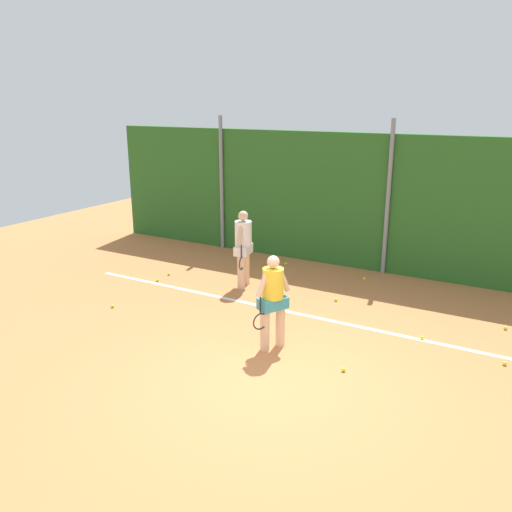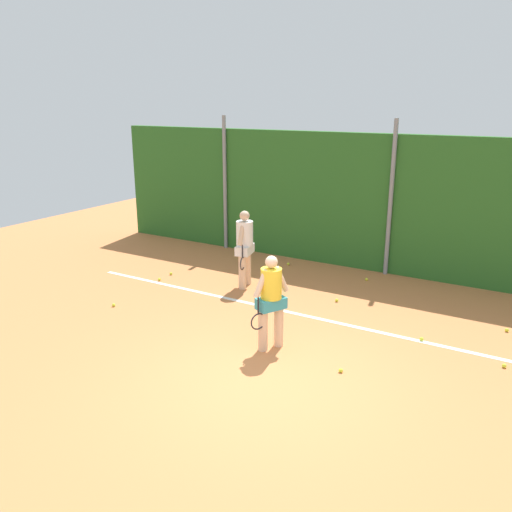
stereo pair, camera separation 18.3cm
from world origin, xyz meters
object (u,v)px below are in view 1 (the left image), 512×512
at_px(tennis_ball_12, 343,370).
at_px(tennis_ball_2, 336,300).
at_px(tennis_ball_0, 506,328).
at_px(player_foreground_near, 273,297).
at_px(tennis_ball_1, 364,279).
at_px(tennis_ball_9, 158,280).
at_px(tennis_ball_13, 244,272).
at_px(tennis_ball_6, 505,363).
at_px(tennis_ball_5, 422,338).
at_px(tennis_ball_10, 286,264).
at_px(tennis_ball_3, 169,274).
at_px(player_midcourt, 243,245).
at_px(tennis_ball_4, 113,306).

bearing_deg(tennis_ball_12, tennis_ball_2, 113.32).
bearing_deg(tennis_ball_0, player_foreground_near, -141.01).
relative_size(tennis_ball_1, tennis_ball_9, 1.00).
bearing_deg(player_foreground_near, tennis_ball_13, -115.31).
distance_m(tennis_ball_6, tennis_ball_9, 7.24).
relative_size(tennis_ball_2, tennis_ball_12, 1.00).
height_order(tennis_ball_0, tennis_ball_5, same).
xyz_separation_m(player_foreground_near, tennis_ball_10, (-1.81, 4.18, -0.86)).
xyz_separation_m(tennis_ball_6, tennis_ball_12, (-2.11, -1.41, 0.00)).
relative_size(tennis_ball_3, tennis_ball_5, 1.00).
bearing_deg(tennis_ball_2, tennis_ball_9, -168.03).
xyz_separation_m(tennis_ball_1, tennis_ball_13, (-2.63, -0.96, 0.00)).
bearing_deg(tennis_ball_10, player_foreground_near, -66.55).
bearing_deg(tennis_ball_10, tennis_ball_12, -54.35).
xyz_separation_m(player_foreground_near, tennis_ball_1, (0.25, 4.04, -0.86)).
height_order(tennis_ball_0, tennis_ball_6, same).
xyz_separation_m(player_midcourt, tennis_ball_9, (-1.86, -0.69, -0.91)).
distance_m(player_midcourt, tennis_ball_10, 2.06).
xyz_separation_m(tennis_ball_5, tennis_ball_13, (-4.47, 1.55, 0.00)).
bearing_deg(player_foreground_near, tennis_ball_4, -62.68).
bearing_deg(tennis_ball_0, tennis_ball_2, -176.55).
bearing_deg(tennis_ball_10, tennis_ball_2, -40.57).
xyz_separation_m(tennis_ball_5, tennis_ball_9, (-5.90, 0.11, 0.00)).
height_order(tennis_ball_9, tennis_ball_13, same).
height_order(tennis_ball_4, tennis_ball_10, same).
bearing_deg(tennis_ball_4, tennis_ball_0, 21.39).
bearing_deg(tennis_ball_4, tennis_ball_12, -1.90).
xyz_separation_m(tennis_ball_1, tennis_ball_2, (-0.09, -1.56, 0.00)).
bearing_deg(tennis_ball_3, tennis_ball_12, -23.83).
xyz_separation_m(tennis_ball_5, tennis_ball_12, (-0.78, -1.72, 0.00)).
distance_m(tennis_ball_3, tennis_ball_9, 0.46).
bearing_deg(tennis_ball_2, tennis_ball_6, -21.02).
xyz_separation_m(player_foreground_near, tennis_ball_9, (-3.81, 1.65, -0.86)).
relative_size(tennis_ball_9, tennis_ball_12, 1.00).
bearing_deg(tennis_ball_0, tennis_ball_1, 155.93).
distance_m(player_foreground_near, tennis_ball_10, 4.64).
xyz_separation_m(tennis_ball_4, tennis_ball_5, (5.66, 1.55, 0.00)).
height_order(tennis_ball_0, tennis_ball_10, same).
height_order(tennis_ball_2, tennis_ball_4, same).
bearing_deg(tennis_ball_13, tennis_ball_5, -19.07).
relative_size(tennis_ball_2, tennis_ball_3, 1.00).
distance_m(tennis_ball_2, tennis_ball_13, 2.61).
height_order(player_midcourt, tennis_ball_3, player_midcourt).
bearing_deg(tennis_ball_9, player_foreground_near, -23.40).
height_order(player_midcourt, tennis_ball_5, player_midcourt).
bearing_deg(tennis_ball_12, player_midcourt, 142.31).
bearing_deg(tennis_ball_6, tennis_ball_5, 167.12).
xyz_separation_m(tennis_ball_0, tennis_ball_3, (-7.15, -0.58, 0.00)).
bearing_deg(tennis_ball_13, tennis_ball_2, -13.25).
bearing_deg(player_foreground_near, tennis_ball_9, -86.30).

